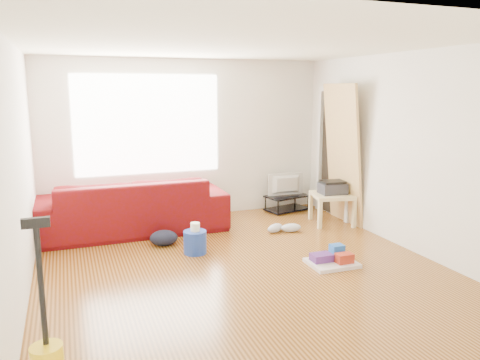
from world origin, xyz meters
name	(u,v)px	position (x,y,z in m)	size (l,w,h in m)	color
room	(244,160)	(0.07, 0.15, 1.25)	(4.51, 5.01, 2.51)	#592F0C
sofa	(132,231)	(-0.98, 1.95, 0.00)	(2.69, 1.05, 0.79)	#5A0A03
tv_stand	(287,202)	(1.65, 2.22, 0.14)	(0.78, 0.55, 0.27)	black
tv	(287,185)	(1.65, 2.22, 0.45)	(0.64, 0.08, 0.37)	black
side_table	(332,198)	(1.95, 1.29, 0.39)	(0.70, 0.70, 0.47)	beige
printer	(333,187)	(1.95, 1.29, 0.57)	(0.41, 0.33, 0.20)	#2C2B32
bucket	(195,253)	(-0.36, 0.74, 0.00)	(0.29, 0.29, 0.29)	#1C3CA7
toilet_paper	(195,238)	(-0.36, 0.73, 0.20)	(0.12, 0.12, 0.11)	white
cleaning_tray	(332,259)	(1.05, -0.21, 0.06)	(0.55, 0.45, 0.20)	silver
backpack	(164,245)	(-0.67, 1.17, 0.00)	(0.37, 0.29, 0.20)	#191C32
sneakers	(283,228)	(1.06, 1.14, 0.06)	(0.55, 0.28, 0.12)	silver
door_panel	(340,222)	(2.13, 1.32, 0.00)	(0.04, 0.85, 2.12)	tan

